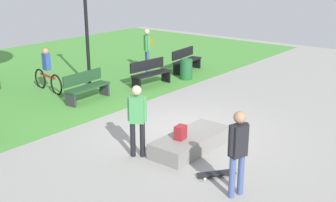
{
  "coord_description": "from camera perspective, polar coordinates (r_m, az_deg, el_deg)",
  "views": [
    {
      "loc": [
        -8.45,
        -6.4,
        4.18
      ],
      "look_at": [
        -0.83,
        -0.27,
        1.06
      ],
      "focal_mm": 45.93,
      "sensor_mm": 36.0,
      "label": 1
    }
  ],
  "objects": [
    {
      "name": "lamp_post",
      "position": [
        15.18,
        -10.87,
        11.63
      ],
      "size": [
        0.28,
        0.28,
        4.4
      ],
      "color": "black",
      "rests_on": "ground_plane"
    },
    {
      "name": "skateboard_by_ledge",
      "position": [
        9.03,
        6.44,
        -9.54
      ],
      "size": [
        0.76,
        0.64,
        0.08
      ],
      "color": "black",
      "rests_on": "ground_plane"
    },
    {
      "name": "ground_plane",
      "position": [
        11.4,
        1.56,
        -3.84
      ],
      "size": [
        28.0,
        28.0,
        0.0
      ],
      "primitive_type": "plane",
      "color": "gray"
    },
    {
      "name": "skater_performing_trick",
      "position": [
        7.99,
        9.27,
        -6.13
      ],
      "size": [
        0.41,
        0.29,
        1.69
      ],
      "color": "#3F5184",
      "rests_on": "ground_plane"
    },
    {
      "name": "trash_bin",
      "position": [
        16.33,
        2.42,
        4.24
      ],
      "size": [
        0.47,
        0.47,
        0.77
      ],
      "primitive_type": "cylinder",
      "color": "#1E592D",
      "rests_on": "ground_plane"
    },
    {
      "name": "backpack_on_ledge",
      "position": [
        9.8,
        1.66,
        -4.19
      ],
      "size": [
        0.3,
        0.24,
        0.32
      ],
      "primitive_type": "cube",
      "rotation": [
        0.0,
        0.0,
        3.28
      ],
      "color": "maroon",
      "rests_on": "concrete_ledge"
    },
    {
      "name": "skater_watching",
      "position": [
        9.54,
        -4.12,
        -1.98
      ],
      "size": [
        0.35,
        0.38,
        1.67
      ],
      "color": "black",
      "rests_on": "ground_plane"
    },
    {
      "name": "cyclist_on_bicycle",
      "position": [
        15.26,
        -15.71,
        3.58
      ],
      "size": [
        0.28,
        1.81,
        1.52
      ],
      "color": "black",
      "rests_on": "ground_plane"
    },
    {
      "name": "pedestrian_with_backpack",
      "position": [
        17.46,
        -2.72,
        7.3
      ],
      "size": [
        0.44,
        0.43,
        1.72
      ],
      "color": "#3F5184",
      "rests_on": "ground_plane"
    },
    {
      "name": "park_bench_near_path",
      "position": [
        17.55,
        2.38,
        5.51
      ],
      "size": [
        1.64,
        0.64,
        0.91
      ],
      "color": "black",
      "rests_on": "ground_plane"
    },
    {
      "name": "park_bench_far_right",
      "position": [
        13.94,
        -10.8,
        1.99
      ],
      "size": [
        1.62,
        0.55,
        0.91
      ],
      "color": "#1E4223",
      "rests_on": "ground_plane"
    },
    {
      "name": "concrete_ledge",
      "position": [
        10.18,
        3.05,
        -5.44
      ],
      "size": [
        2.14,
        0.89,
        0.37
      ],
      "primitive_type": "cube",
      "color": "gray",
      "rests_on": "ground_plane"
    },
    {
      "name": "grass_lawn",
      "position": [
        17.35,
        -20.45,
        2.64
      ],
      "size": [
        26.6,
        11.66,
        0.01
      ],
      "primitive_type": "cube",
      "color": "#478C38",
      "rests_on": "ground_plane"
    },
    {
      "name": "park_bench_near_lamppost",
      "position": [
        15.43,
        -2.4,
        3.81
      ],
      "size": [
        1.64,
        0.62,
        0.91
      ],
      "color": "black",
      "rests_on": "ground_plane"
    }
  ]
}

